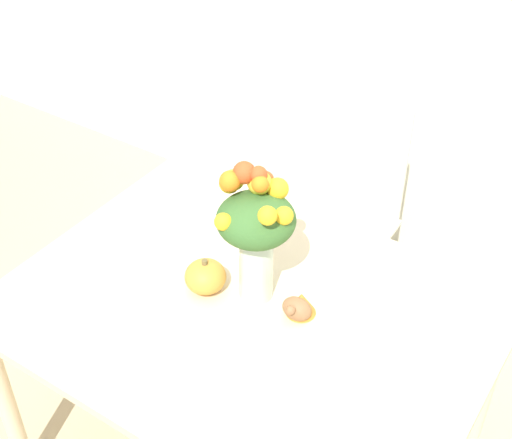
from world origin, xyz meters
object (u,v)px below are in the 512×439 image
at_px(pumpkin, 205,276).
at_px(dining_chair_near_window, 342,215).
at_px(turkey_figurine, 299,305).
at_px(flower_vase, 255,227).

xyz_separation_m(pumpkin, dining_chair_near_window, (0.01, 0.88, -0.32)).
bearing_deg(turkey_figurine, dining_chair_near_window, 108.55).
relative_size(flower_vase, dining_chair_near_window, 0.44).
relative_size(flower_vase, turkey_figurine, 3.59).
bearing_deg(dining_chair_near_window, pumpkin, -93.02).
bearing_deg(pumpkin, turkey_figurine, 11.98).
distance_m(flower_vase, pumpkin, 0.25).
relative_size(pumpkin, dining_chair_near_window, 0.13).
height_order(flower_vase, turkey_figurine, flower_vase).
bearing_deg(flower_vase, turkey_figurine, -3.10).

